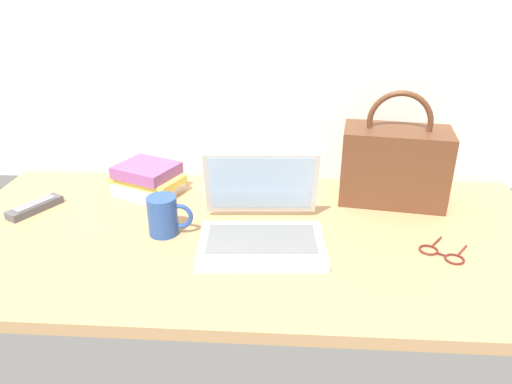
{
  "coord_description": "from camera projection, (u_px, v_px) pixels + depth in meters",
  "views": [
    {
      "loc": [
        0.09,
        -1.11,
        0.66
      ],
      "look_at": [
        0.02,
        0.0,
        0.15
      ],
      "focal_mm": 34.13,
      "sensor_mm": 36.0,
      "label": 1
    }
  ],
  "objects": [
    {
      "name": "book_stack",
      "position": [
        148.0,
        179.0,
        1.49
      ],
      "size": [
        0.24,
        0.21,
        0.09
      ],
      "color": "silver",
      "rests_on": "desk"
    },
    {
      "name": "handbag",
      "position": [
        394.0,
        164.0,
        1.41
      ],
      "size": [
        0.32,
        0.2,
        0.33
      ],
      "color": "#59331E",
      "rests_on": "desk"
    },
    {
      "name": "laptop",
      "position": [
        261.0,
        223.0,
        1.23
      ],
      "size": [
        0.32,
        0.31,
        0.21
      ],
      "color": "silver",
      "rests_on": "desk"
    },
    {
      "name": "coffee_mug",
      "position": [
        164.0,
        215.0,
        1.25
      ],
      "size": [
        0.12,
        0.08,
        0.1
      ],
      "color": "#26478C",
      "rests_on": "desk"
    },
    {
      "name": "desk",
      "position": [
        249.0,
        238.0,
        1.28
      ],
      "size": [
        1.6,
        0.76,
        0.03
      ],
      "color": "tan",
      "rests_on": "ground"
    },
    {
      "name": "remote_control_far",
      "position": [
        35.0,
        207.0,
        1.39
      ],
      "size": [
        0.12,
        0.16,
        0.02
      ],
      "color": "#4C4C51",
      "rests_on": "desk"
    },
    {
      "name": "remote_control_near",
      "position": [
        228.0,
        188.0,
        1.51
      ],
      "size": [
        0.13,
        0.16,
        0.02
      ],
      "color": "#B7B7B7",
      "rests_on": "desk"
    },
    {
      "name": "eyeglasses",
      "position": [
        442.0,
        254.0,
        1.18
      ],
      "size": [
        0.13,
        0.14,
        0.01
      ],
      "color": "#591E19",
      "rests_on": "desk"
    }
  ]
}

